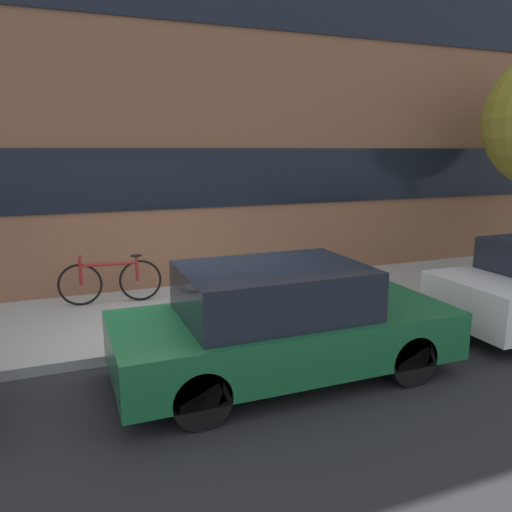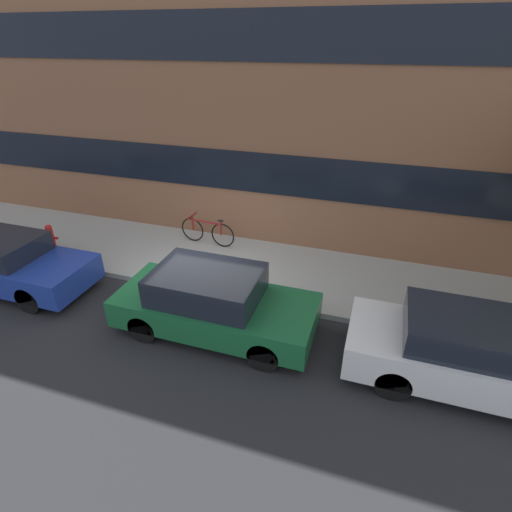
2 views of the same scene
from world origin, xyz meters
TOP-DOWN VIEW (x-y plane):
  - ground_plane at (0.00, 0.00)m, footprint 56.00×56.00m
  - sidewalk_strip at (0.00, 1.48)m, footprint 28.00×2.96m
  - rowhouse_facade at (0.00, 3.41)m, footprint 28.00×1.02m
  - parked_car_blue at (-4.69, -1.05)m, footprint 4.49×1.61m
  - parked_car_green at (0.87, -1.05)m, footprint 4.06×1.71m
  - parked_car_white at (5.81, -1.05)m, footprint 4.55×1.62m
  - fire_hydrant at (-4.72, 0.57)m, footprint 0.46×0.26m
  - bicycle at (-0.78, 2.29)m, footprint 1.69×0.44m

SIDE VIEW (x-z plane):
  - ground_plane at x=0.00m, z-range 0.00..0.00m
  - sidewalk_strip at x=0.00m, z-range 0.00..0.14m
  - fire_hydrant at x=-4.72m, z-range 0.14..0.92m
  - bicycle at x=-0.78m, z-range 0.13..0.95m
  - parked_car_blue at x=-4.69m, z-range 0.01..1.31m
  - parked_car_green at x=0.87m, z-range -0.01..1.37m
  - parked_car_white at x=5.81m, z-range 0.00..1.37m
  - rowhouse_facade at x=0.00m, z-range 0.01..9.87m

